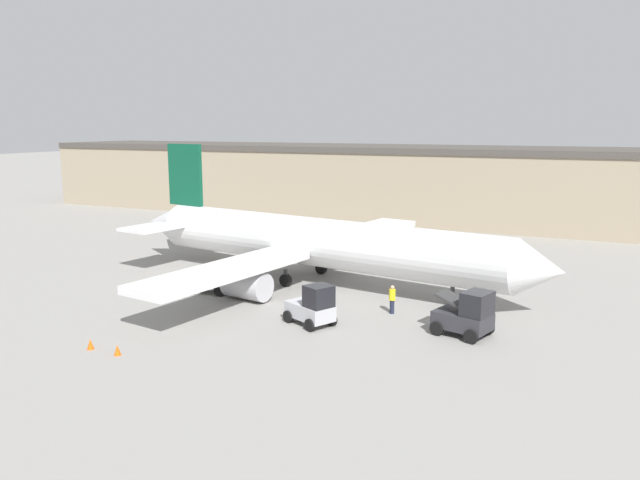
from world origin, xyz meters
The scene contains 9 objects.
ground_plane centered at (0.00, 0.00, 0.00)m, with size 400.00×400.00×0.00m, color gray.
terminal_building centered at (-7.69, 33.54, 4.40)m, with size 91.74×14.64×8.79m.
airplane centered at (-0.86, 0.14, 2.90)m, with size 35.00×30.76×9.78m.
ground_crew_worker centered at (7.15, -5.00, 0.94)m, with size 0.39×0.39×1.77m.
baggage_tug centered at (-5.48, -5.50, 0.94)m, with size 3.16×2.40×2.03m.
belt_loader_truck centered at (12.12, -7.22, 1.19)m, with size 3.33×2.85×2.57m.
pushback_tug centered at (3.75, -9.07, 1.10)m, with size 3.30×2.86×2.46m.
safety_cone_near centered at (-3.04, -17.46, 0.28)m, with size 0.36×0.36×0.55m.
safety_cone_far centered at (-4.90, -17.39, 0.28)m, with size 0.36×0.36×0.55m.
Camera 1 is at (18.55, -39.98, 11.32)m, focal length 35.00 mm.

